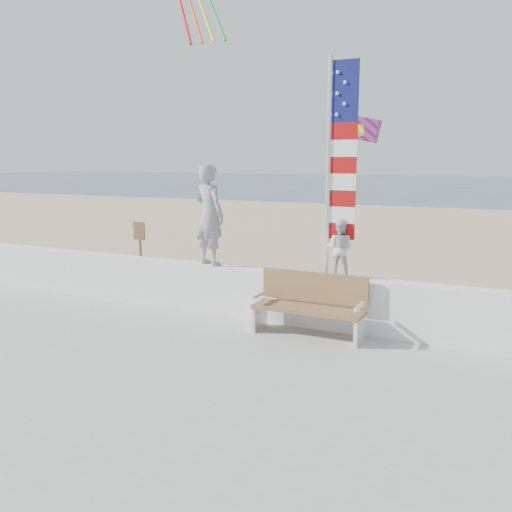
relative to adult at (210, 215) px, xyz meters
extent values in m
plane|color=#304761|center=(0.83, -2.00, -2.00)|extent=(220.00, 220.00, 0.00)
cube|color=tan|center=(0.83, 7.00, -1.96)|extent=(90.00, 40.00, 0.08)
cube|color=white|center=(0.83, 0.00, -1.37)|extent=(30.00, 0.35, 0.90)
imported|color=gray|center=(0.00, 0.00, 0.00)|extent=(0.78, 0.64, 1.83)
imported|color=silver|center=(2.45, 0.00, -0.44)|extent=(0.47, 0.37, 0.95)
cube|color=olive|center=(2.12, -0.55, -1.38)|extent=(1.80, 0.50, 0.06)
cube|color=olive|center=(2.12, -0.28, -1.07)|extent=(1.80, 0.05, 0.50)
cube|color=silver|center=(1.27, -0.55, -1.62)|extent=(0.06, 0.50, 0.40)
cube|color=silver|center=(1.27, -0.60, -1.22)|extent=(0.06, 0.45, 0.05)
cube|color=white|center=(2.97, -0.55, -1.62)|extent=(0.06, 0.50, 0.40)
cube|color=white|center=(2.97, -0.60, -1.22)|extent=(0.06, 0.45, 0.05)
cylinder|color=silver|center=(2.23, 0.00, 0.83)|extent=(0.08, 0.08, 3.50)
cube|color=#0F1451|center=(2.47, 0.00, 2.03)|extent=(0.44, 0.02, 0.95)
cube|color=#9E0A0C|center=(2.47, 0.00, -0.16)|extent=(0.44, 0.02, 0.26)
cube|color=white|center=(2.47, 0.00, 0.11)|extent=(0.44, 0.02, 0.26)
cube|color=#9E0A0C|center=(2.47, 0.00, 0.37)|extent=(0.44, 0.02, 0.26)
cube|color=white|center=(2.47, 0.00, 0.63)|extent=(0.44, 0.02, 0.26)
cube|color=#9E0A0C|center=(2.47, 0.00, 0.90)|extent=(0.44, 0.02, 0.26)
cube|color=white|center=(2.47, 0.00, 1.16)|extent=(0.44, 0.02, 0.26)
cube|color=#9E0A0C|center=(2.47, 0.00, 1.43)|extent=(0.44, 0.02, 0.26)
sphere|color=white|center=(2.35, -0.02, 1.68)|extent=(0.06, 0.06, 0.06)
sphere|color=white|center=(2.47, -0.02, 1.84)|extent=(0.06, 0.06, 0.06)
sphere|color=white|center=(2.35, -0.02, 2.00)|extent=(0.06, 0.06, 0.06)
sphere|color=white|center=(2.47, -0.02, 2.16)|extent=(0.06, 0.06, 0.06)
sphere|color=white|center=(2.35, -0.02, 2.32)|extent=(0.06, 0.06, 0.06)
cube|color=red|center=(1.81, 3.32, 1.67)|extent=(0.95, 0.27, 0.65)
cube|color=#FFF21A|center=(1.96, 3.32, 1.62)|extent=(0.34, 0.25, 0.24)
cylinder|color=olive|center=(-3.00, 1.82, -1.32)|extent=(0.07, 0.07, 1.20)
cube|color=brown|center=(-3.00, 1.80, -0.67)|extent=(0.32, 0.03, 0.42)
camera|label=1|loc=(4.99, -8.46, 0.97)|focal=38.00mm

